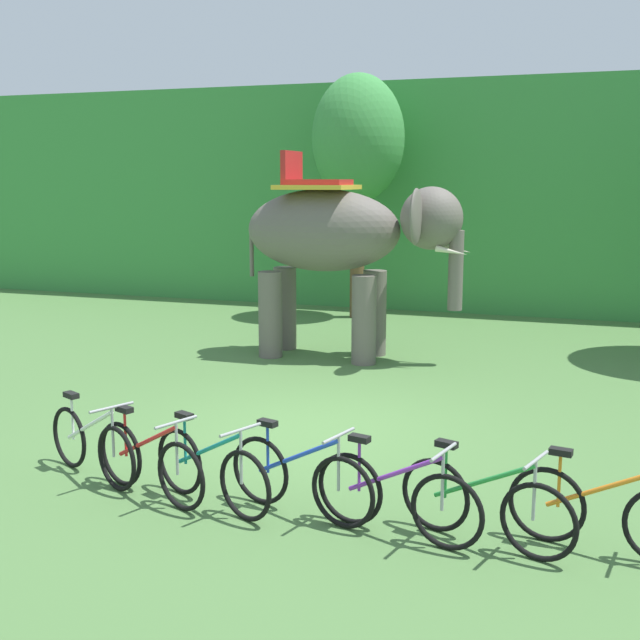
# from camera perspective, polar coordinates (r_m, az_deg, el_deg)

# --- Properties ---
(ground_plane) EXTENTS (80.00, 80.00, 0.00)m
(ground_plane) POSITION_cam_1_polar(r_m,az_deg,el_deg) (10.50, -0.68, -7.99)
(ground_plane) COLOR #4C753D
(foliage_hedge) EXTENTS (36.00, 6.00, 5.65)m
(foliage_hedge) POSITION_cam_1_polar(r_m,az_deg,el_deg) (22.56, 10.31, 8.87)
(foliage_hedge) COLOR #3D8E42
(foliage_hedge) RESTS_ON ground
(tree_center) EXTENTS (2.15, 2.15, 5.67)m
(tree_center) POSITION_cam_1_polar(r_m,az_deg,el_deg) (18.68, 2.78, 12.82)
(tree_center) COLOR brown
(tree_center) RESTS_ON ground
(elephant) EXTENTS (4.14, 2.08, 3.78)m
(elephant) POSITION_cam_1_polar(r_m,az_deg,el_deg) (14.38, 1.49, 5.90)
(elephant) COLOR #665E56
(elephant) RESTS_ON ground
(bike_white) EXTENTS (1.57, 0.82, 0.92)m
(bike_white) POSITION_cam_1_polar(r_m,az_deg,el_deg) (9.13, -16.23, -8.67)
(bike_white) COLOR black
(bike_white) RESTS_ON ground
(bike_red) EXTENTS (1.61, 0.76, 0.92)m
(bike_red) POSITION_cam_1_polar(r_m,az_deg,el_deg) (8.46, -12.28, -10.01)
(bike_red) COLOR black
(bike_red) RESTS_ON ground
(bike_teal) EXTENTS (1.59, 0.78, 0.92)m
(bike_teal) POSITION_cam_1_polar(r_m,az_deg,el_deg) (8.13, -7.94, -10.72)
(bike_teal) COLOR black
(bike_teal) RESTS_ON ground
(bike_blue) EXTENTS (1.66, 0.64, 0.92)m
(bike_blue) POSITION_cam_1_polar(r_m,az_deg,el_deg) (7.86, -1.48, -11.37)
(bike_blue) COLOR black
(bike_blue) RESTS_ON ground
(bike_purple) EXTENTS (1.67, 0.59, 0.92)m
(bike_purple) POSITION_cam_1_polar(r_m,az_deg,el_deg) (7.46, 5.55, -12.63)
(bike_purple) COLOR black
(bike_purple) RESTS_ON ground
(bike_green) EXTENTS (1.64, 0.67, 0.92)m
(bike_green) POSITION_cam_1_polar(r_m,az_deg,el_deg) (7.41, 11.83, -12.97)
(bike_green) COLOR black
(bike_green) RESTS_ON ground
(bike_orange) EXTENTS (1.69, 0.52, 0.92)m
(bike_orange) POSITION_cam_1_polar(r_m,az_deg,el_deg) (7.54, 19.89, -12.97)
(bike_orange) COLOR black
(bike_orange) RESTS_ON ground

